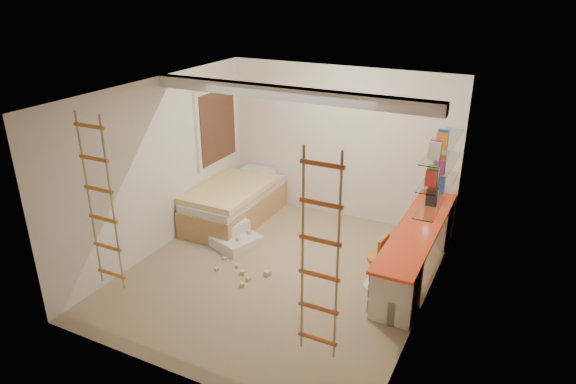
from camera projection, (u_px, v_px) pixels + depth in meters
The scene contains 15 objects.
floor at pixel (279, 274), 7.29m from camera, with size 4.50×4.50×0.00m, color #967F60.
ceiling_beam at pixel (288, 93), 6.56m from camera, with size 4.00×0.18×0.16m, color white.
window_frame at pixel (216, 126), 8.74m from camera, with size 0.06×1.15×1.35m, color white.
window_blind at pixel (218, 126), 8.72m from camera, with size 0.02×1.00×1.20m, color #4C2D1E.
rope_ladder_left at pixel (101, 204), 5.81m from camera, with size 0.41×0.04×2.13m, color #BF7C20, non-canonical shape.
rope_ladder_right at pixel (320, 258), 4.70m from camera, with size 0.41×0.04×2.13m, color #D55024, non-canonical shape.
waste_bin at pixel (394, 309), 6.24m from camera, with size 0.27×0.27×0.33m, color white.
desk at pixel (416, 249), 7.13m from camera, with size 0.56×2.80×0.75m.
shelves at pixel (440, 171), 6.87m from camera, with size 0.25×1.80×0.71m.
bed at pixel (235, 202), 8.78m from camera, with size 1.02×2.00×0.69m.
task_lamp at pixel (433, 177), 7.66m from camera, with size 0.14×0.36×0.57m.
swivel_chair at pixel (382, 270), 6.85m from camera, with size 0.50×0.50×0.78m.
play_platform at pixel (232, 235), 8.09m from camera, with size 0.97×0.86×0.36m.
toy_blocks at pixel (236, 247), 7.61m from camera, with size 1.24×1.18×0.63m.
books at pixel (441, 162), 6.82m from camera, with size 0.14×0.70×0.92m.
Camera 1 is at (2.92, -5.55, 3.90)m, focal length 32.00 mm.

